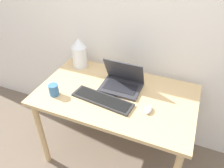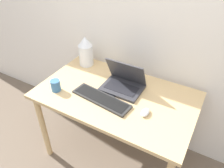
{
  "view_description": "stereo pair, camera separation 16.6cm",
  "coord_description": "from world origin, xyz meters",
  "px_view_note": "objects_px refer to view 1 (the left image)",
  "views": [
    {
      "loc": [
        0.48,
        -0.88,
        1.85
      ],
      "look_at": [
        -0.02,
        0.35,
        0.86
      ],
      "focal_mm": 35.0,
      "sensor_mm": 36.0,
      "label": 1
    },
    {
      "loc": [
        0.63,
        -0.81,
        1.85
      ],
      "look_at": [
        -0.02,
        0.35,
        0.86
      ],
      "focal_mm": 35.0,
      "sensor_mm": 36.0,
      "label": 2
    }
  ],
  "objects_px": {
    "keyboard": "(102,100)",
    "vase": "(79,53)",
    "laptop": "(122,82)",
    "mug": "(54,90)",
    "mp3_player": "(113,95)",
    "mouse": "(148,109)"
  },
  "relations": [
    {
      "from": "laptop",
      "to": "mug",
      "type": "height_order",
      "value": "laptop"
    },
    {
      "from": "laptop",
      "to": "vase",
      "type": "bearing_deg",
      "value": 161.85
    },
    {
      "from": "keyboard",
      "to": "mug",
      "type": "relative_size",
      "value": 5.21
    },
    {
      "from": "laptop",
      "to": "mp3_player",
      "type": "bearing_deg",
      "value": -101.63
    },
    {
      "from": "keyboard",
      "to": "mouse",
      "type": "distance_m",
      "value": 0.35
    },
    {
      "from": "vase",
      "to": "mp3_player",
      "type": "xyz_separation_m",
      "value": [
        0.44,
        -0.29,
        -0.13
      ]
    },
    {
      "from": "keyboard",
      "to": "mouse",
      "type": "relative_size",
      "value": 5.24
    },
    {
      "from": "keyboard",
      "to": "vase",
      "type": "bearing_deg",
      "value": 136.45
    },
    {
      "from": "vase",
      "to": "mp3_player",
      "type": "relative_size",
      "value": 4.63
    },
    {
      "from": "vase",
      "to": "mug",
      "type": "relative_size",
      "value": 2.98
    },
    {
      "from": "laptop",
      "to": "keyboard",
      "type": "relative_size",
      "value": 0.65
    },
    {
      "from": "laptop",
      "to": "mouse",
      "type": "height_order",
      "value": "laptop"
    },
    {
      "from": "vase",
      "to": "mug",
      "type": "height_order",
      "value": "vase"
    },
    {
      "from": "laptop",
      "to": "keyboard",
      "type": "bearing_deg",
      "value": -109.02
    },
    {
      "from": "keyboard",
      "to": "mouse",
      "type": "height_order",
      "value": "mouse"
    },
    {
      "from": "laptop",
      "to": "vase",
      "type": "distance_m",
      "value": 0.5
    },
    {
      "from": "keyboard",
      "to": "mug",
      "type": "xyz_separation_m",
      "value": [
        -0.38,
        -0.08,
        0.04
      ]
    },
    {
      "from": "laptop",
      "to": "vase",
      "type": "relative_size",
      "value": 1.14
    },
    {
      "from": "mouse",
      "to": "mug",
      "type": "xyz_separation_m",
      "value": [
        -0.73,
        -0.1,
        0.03
      ]
    },
    {
      "from": "keyboard",
      "to": "vase",
      "type": "distance_m",
      "value": 0.56
    },
    {
      "from": "keyboard",
      "to": "mp3_player",
      "type": "relative_size",
      "value": 8.1
    },
    {
      "from": "mouse",
      "to": "vase",
      "type": "distance_m",
      "value": 0.83
    }
  ]
}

